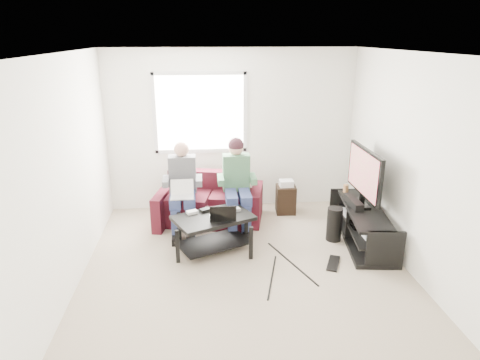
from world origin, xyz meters
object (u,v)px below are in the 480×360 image
at_px(sofa, 210,204).
at_px(tv_stand, 362,227).
at_px(coffee_table, 213,225).
at_px(end_table, 286,198).
at_px(subwoofer, 334,224).
at_px(tv, 364,174).

height_order(sofa, tv_stand, sofa).
xyz_separation_m(coffee_table, end_table, (1.22, 1.20, -0.12)).
height_order(sofa, coffee_table, sofa).
bearing_deg(subwoofer, tv, 0.71).
bearing_deg(tv, subwoofer, -179.29).
distance_m(sofa, coffee_table, 0.99).
bearing_deg(coffee_table, tv, 4.22).
distance_m(coffee_table, subwoofer, 1.72).
bearing_deg(end_table, sofa, -170.20).
xyz_separation_m(tv_stand, subwoofer, (-0.37, 0.10, 0.01)).
height_order(tv, end_table, tv).
relative_size(sofa, tv_stand, 1.09).
bearing_deg(end_table, coffee_table, -135.64).
bearing_deg(end_table, tv, -50.66).
xyz_separation_m(coffee_table, tv_stand, (2.08, 0.05, -0.14)).
bearing_deg(tv, coffee_table, -175.78).
bearing_deg(subwoofer, coffee_table, -175.02).
xyz_separation_m(coffee_table, subwoofer, (1.71, 0.15, -0.13)).
xyz_separation_m(sofa, end_table, (1.24, 0.21, -0.03)).
distance_m(tv_stand, subwoofer, 0.39).
relative_size(coffee_table, subwoofer, 2.39).
bearing_deg(sofa, tv, -21.59).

